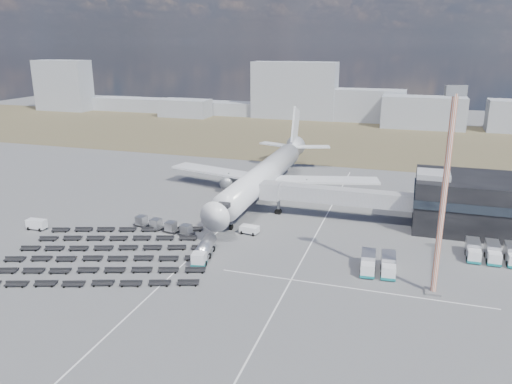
% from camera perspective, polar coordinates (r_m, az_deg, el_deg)
% --- Properties ---
extents(ground, '(420.00, 420.00, 0.00)m').
position_cam_1_polar(ground, '(88.21, -4.89, -6.29)').
color(ground, '#565659').
rests_on(ground, ground).
extents(grass_strip, '(420.00, 90.00, 0.01)m').
position_cam_1_polar(grass_strip, '(190.60, 7.85, 6.22)').
color(grass_strip, brown).
rests_on(grass_strip, ground).
extents(lane_markings, '(47.12, 110.00, 0.01)m').
position_cam_1_polar(lane_markings, '(87.84, 1.80, -6.34)').
color(lane_markings, silver).
rests_on(lane_markings, ground).
extents(terminal, '(30.40, 16.40, 11.00)m').
position_cam_1_polar(terminal, '(104.23, 25.78, -1.23)').
color(terminal, black).
rests_on(terminal, ground).
extents(jet_bridge, '(30.30, 3.80, 7.05)m').
position_cam_1_polar(jet_bridge, '(100.87, 7.90, -0.34)').
color(jet_bridge, '#939399').
rests_on(jet_bridge, ground).
extents(airliner, '(51.59, 64.53, 17.62)m').
position_cam_1_polar(airliner, '(115.47, 1.16, 2.14)').
color(airliner, silver).
rests_on(airliner, ground).
extents(skyline, '(296.48, 25.39, 25.76)m').
position_cam_1_polar(skyline, '(231.48, 6.51, 10.25)').
color(skyline, '#969AA4').
rests_on(skyline, ground).
extents(fuel_tanker, '(3.60, 8.99, 2.83)m').
position_cam_1_polar(fuel_tanker, '(83.60, -5.98, -6.62)').
color(fuel_tanker, silver).
rests_on(fuel_tanker, ground).
extents(pushback_tug, '(3.64, 2.33, 1.53)m').
position_cam_1_polar(pushback_tug, '(93.55, -0.76, -4.34)').
color(pushback_tug, silver).
rests_on(pushback_tug, ground).
extents(utility_van, '(3.76, 1.80, 2.03)m').
position_cam_1_polar(utility_van, '(104.28, -23.78, -3.42)').
color(utility_van, silver).
rests_on(utility_van, ground).
extents(catering_truck, '(3.36, 6.48, 2.84)m').
position_cam_1_polar(catering_truck, '(119.01, 4.10, 0.63)').
color(catering_truck, silver).
rests_on(catering_truck, ground).
extents(service_trucks_near, '(5.73, 6.69, 2.55)m').
position_cam_1_polar(service_trucks_near, '(80.64, 13.78, -7.97)').
color(service_trucks_near, silver).
rests_on(service_trucks_near, ground).
extents(service_trucks_far, '(8.16, 6.19, 2.47)m').
position_cam_1_polar(service_trucks_far, '(91.23, 25.45, -6.24)').
color(service_trucks_far, silver).
rests_on(service_trucks_far, ground).
extents(uld_row, '(13.51, 3.98, 1.86)m').
position_cam_1_polar(uld_row, '(96.45, -10.56, -3.76)').
color(uld_row, black).
rests_on(uld_row, ground).
extents(baggage_dollies, '(37.39, 32.36, 0.76)m').
position_cam_1_polar(baggage_dollies, '(88.12, -16.55, -6.73)').
color(baggage_dollies, black).
rests_on(baggage_dollies, ground).
extents(floodlight_mast, '(2.78, 2.26, 29.23)m').
position_cam_1_polar(floodlight_mast, '(71.89, 20.69, -0.35)').
color(floodlight_mast, '#C0471E').
rests_on(floodlight_mast, ground).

